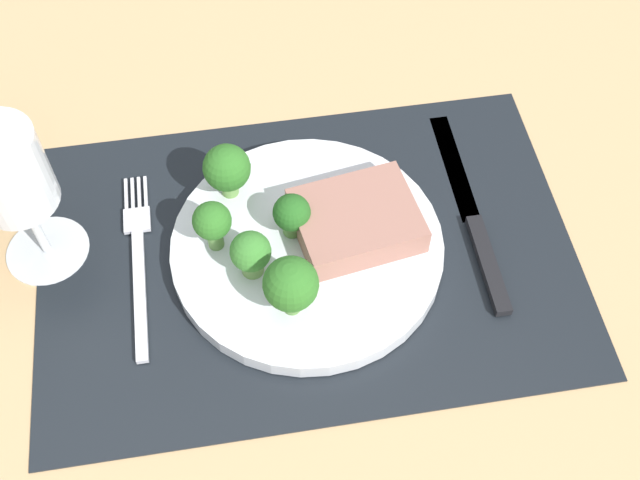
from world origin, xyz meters
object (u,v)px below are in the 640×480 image
at_px(knife, 475,224).
at_px(fork, 139,260).
at_px(steak, 356,220).
at_px(plate, 307,248).
at_px(wine_glass, 11,180).

bearing_deg(knife, fork, 178.20).
relative_size(fork, knife, 0.83).
xyz_separation_m(steak, fork, (-0.19, 0.01, -0.03)).
height_order(plate, fork, plate).
distance_m(plate, wine_glass, 0.25).
xyz_separation_m(knife, wine_glass, (-0.38, 0.03, 0.10)).
bearing_deg(wine_glass, fork, -17.99).
relative_size(plate, steak, 2.31).
relative_size(plate, wine_glass, 1.57).
height_order(fork, knife, knife).
bearing_deg(plate, wine_glass, 169.99).
height_order(steak, fork, steak).
bearing_deg(wine_glass, knife, -5.22).
distance_m(knife, wine_glass, 0.40).
relative_size(steak, knife, 0.45).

